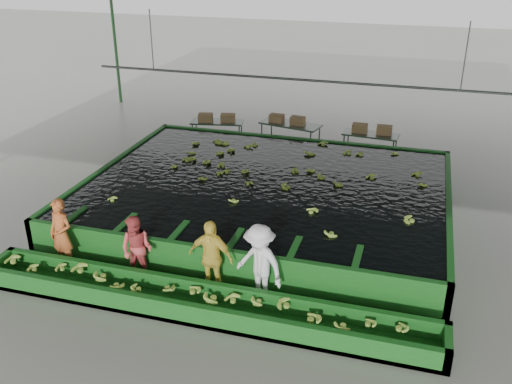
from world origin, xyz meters
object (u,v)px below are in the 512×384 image
(packing_table_right, at_px, (370,145))
(worker_c, at_px, (211,257))
(worker_a, at_px, (61,234))
(sorting_trough, at_px, (200,303))
(box_stack_left, at_px, (217,122))
(flotation_tank, at_px, (266,196))
(packing_table_left, at_px, (217,132))
(worker_b, at_px, (137,249))
(packing_table_mid, at_px, (290,136))
(worker_d, at_px, (259,264))
(box_stack_right, at_px, (372,133))
(box_stack_mid, at_px, (287,123))

(packing_table_right, bearing_deg, worker_c, -104.26)
(worker_a, bearing_deg, sorting_trough, 0.22)
(packing_table_right, height_order, box_stack_left, box_stack_left)
(flotation_tank, height_order, sorting_trough, flotation_tank)
(flotation_tank, relative_size, packing_table_left, 5.16)
(worker_b, height_order, packing_table_mid, worker_b)
(worker_a, height_order, worker_b, worker_a)
(worker_b, bearing_deg, worker_d, 1.51)
(worker_d, distance_m, packing_table_left, 10.26)
(worker_a, xyz_separation_m, packing_table_mid, (3.23, 9.44, -0.38))
(worker_a, bearing_deg, packing_table_right, 69.39)
(sorting_trough, relative_size, box_stack_left, 7.35)
(sorting_trough, distance_m, worker_a, 3.89)
(packing_table_left, height_order, box_stack_left, box_stack_left)
(worker_b, bearing_deg, packing_table_right, 67.69)
(packing_table_right, distance_m, box_stack_left, 5.66)
(worker_d, height_order, packing_table_left, worker_d)
(packing_table_mid, relative_size, box_stack_left, 1.60)
(sorting_trough, bearing_deg, box_stack_right, 76.99)
(worker_a, bearing_deg, flotation_tank, 61.15)
(worker_d, distance_m, box_stack_right, 9.62)
(box_stack_mid, bearing_deg, box_stack_left, -175.49)
(packing_table_left, bearing_deg, box_stack_left, -77.51)
(worker_c, bearing_deg, flotation_tank, 94.29)
(worker_b, bearing_deg, box_stack_mid, 84.43)
(worker_d, relative_size, packing_table_mid, 0.83)
(worker_b, relative_size, packing_table_left, 0.82)
(flotation_tank, xyz_separation_m, packing_table_left, (-3.29, 4.98, -0.01))
(flotation_tank, relative_size, worker_a, 5.72)
(worker_d, relative_size, box_stack_mid, 1.38)
(worker_b, xyz_separation_m, packing_table_right, (4.18, 9.46, -0.35))
(worker_a, xyz_separation_m, worker_d, (4.81, 0.00, 0.03))
(worker_b, bearing_deg, worker_a, -178.49)
(packing_table_right, bearing_deg, box_stack_left, -177.39)
(worker_b, distance_m, box_stack_mid, 9.49)
(sorting_trough, bearing_deg, worker_d, 37.10)
(flotation_tank, xyz_separation_m, worker_b, (-1.81, -4.30, 0.34))
(sorting_trough, xyz_separation_m, box_stack_left, (-3.28, 10.00, 0.63))
(sorting_trough, height_order, worker_b, worker_b)
(worker_c, distance_m, packing_table_right, 9.77)
(worker_c, relative_size, packing_table_right, 0.92)
(flotation_tank, height_order, packing_table_right, flotation_tank)
(worker_c, distance_m, worker_d, 1.10)
(worker_d, height_order, box_stack_mid, worker_d)
(flotation_tank, distance_m, packing_table_right, 5.68)
(worker_a, relative_size, box_stack_left, 1.28)
(worker_a, height_order, box_stack_right, worker_a)
(worker_d, xyz_separation_m, box_stack_right, (1.33, 9.53, -0.04))
(worker_d, xyz_separation_m, packing_table_mid, (-1.58, 9.44, -0.41))
(box_stack_mid, bearing_deg, worker_a, -108.26)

